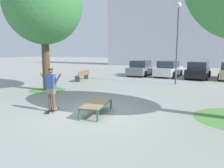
{
  "coord_description": "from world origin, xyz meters",
  "views": [
    {
      "loc": [
        4.2,
        -7.81,
        2.52
      ],
      "look_at": [
        0.11,
        1.23,
        1.0
      ],
      "focal_mm": 35.75,
      "sensor_mm": 36.0,
      "label": 1
    }
  ],
  "objects_px": {
    "skater": "(51,86)",
    "tree_near_left": "(43,3)",
    "skateboard": "(52,110)",
    "car_white": "(168,69)",
    "car_black": "(198,71)",
    "park_bench": "(83,75)",
    "light_post": "(178,31)",
    "skate_box": "(96,104)",
    "car_grey": "(141,68)"
  },
  "relations": [
    {
      "from": "car_grey",
      "to": "car_white",
      "type": "distance_m",
      "value": 2.68
    },
    {
      "from": "skater",
      "to": "light_post",
      "type": "relative_size",
      "value": 0.29
    },
    {
      "from": "car_black",
      "to": "light_post",
      "type": "xyz_separation_m",
      "value": [
        -1.26,
        -4.56,
        3.13
      ]
    },
    {
      "from": "skate_box",
      "to": "park_bench",
      "type": "xyz_separation_m",
      "value": [
        -5.76,
        8.28,
        0.03
      ]
    },
    {
      "from": "skate_box",
      "to": "car_white",
      "type": "bearing_deg",
      "value": 89.02
    },
    {
      "from": "skateboard",
      "to": "light_post",
      "type": "height_order",
      "value": "light_post"
    },
    {
      "from": "skater",
      "to": "tree_near_left",
      "type": "xyz_separation_m",
      "value": [
        -3.54,
        3.85,
        4.2
      ]
    },
    {
      "from": "skate_box",
      "to": "car_black",
      "type": "relative_size",
      "value": 0.47
    },
    {
      "from": "skateboard",
      "to": "car_white",
      "type": "relative_size",
      "value": 0.19
    },
    {
      "from": "car_white",
      "to": "light_post",
      "type": "bearing_deg",
      "value": -73.69
    },
    {
      "from": "tree_near_left",
      "to": "car_grey",
      "type": "bearing_deg",
      "value": 74.41
    },
    {
      "from": "skate_box",
      "to": "skateboard",
      "type": "relative_size",
      "value": 2.45
    },
    {
      "from": "skater",
      "to": "car_black",
      "type": "xyz_separation_m",
      "value": [
        4.74,
        14.25,
        -0.38
      ]
    },
    {
      "from": "skateboard",
      "to": "car_grey",
      "type": "bearing_deg",
      "value": 92.43
    },
    {
      "from": "car_grey",
      "to": "park_bench",
      "type": "bearing_deg",
      "value": -120.68
    },
    {
      "from": "skate_box",
      "to": "tree_near_left",
      "type": "bearing_deg",
      "value": 147.62
    },
    {
      "from": "skate_box",
      "to": "skateboard",
      "type": "xyz_separation_m",
      "value": [
        -1.82,
        -0.46,
        -0.34
      ]
    },
    {
      "from": "car_grey",
      "to": "light_post",
      "type": "height_order",
      "value": "light_post"
    },
    {
      "from": "car_black",
      "to": "light_post",
      "type": "bearing_deg",
      "value": -105.41
    },
    {
      "from": "car_white",
      "to": "park_bench",
      "type": "distance_m",
      "value": 8.35
    },
    {
      "from": "car_white",
      "to": "tree_near_left",
      "type": "bearing_deg",
      "value": -117.65
    },
    {
      "from": "skater",
      "to": "car_black",
      "type": "bearing_deg",
      "value": 71.62
    },
    {
      "from": "skateboard",
      "to": "skate_box",
      "type": "bearing_deg",
      "value": 14.2
    },
    {
      "from": "light_post",
      "to": "park_bench",
      "type": "bearing_deg",
      "value": -172.68
    },
    {
      "from": "car_black",
      "to": "skater",
      "type": "bearing_deg",
      "value": -108.38
    },
    {
      "from": "skater",
      "to": "car_black",
      "type": "distance_m",
      "value": 15.02
    },
    {
      "from": "skateboard",
      "to": "car_white",
      "type": "bearing_deg",
      "value": 81.94
    },
    {
      "from": "car_black",
      "to": "car_grey",
      "type": "bearing_deg",
      "value": 178.94
    },
    {
      "from": "skate_box",
      "to": "tree_near_left",
      "type": "distance_m",
      "value": 7.99
    },
    {
      "from": "light_post",
      "to": "tree_near_left",
      "type": "bearing_deg",
      "value": -140.26
    },
    {
      "from": "park_bench",
      "to": "light_post",
      "type": "relative_size",
      "value": 0.42
    },
    {
      "from": "skate_box",
      "to": "car_black",
      "type": "distance_m",
      "value": 14.1
    },
    {
      "from": "park_bench",
      "to": "light_post",
      "type": "bearing_deg",
      "value": 7.32
    },
    {
      "from": "park_bench",
      "to": "light_post",
      "type": "xyz_separation_m",
      "value": [
        7.42,
        0.95,
        3.38
      ]
    },
    {
      "from": "car_black",
      "to": "park_bench",
      "type": "height_order",
      "value": "car_black"
    },
    {
      "from": "tree_near_left",
      "to": "light_post",
      "type": "xyz_separation_m",
      "value": [
        7.02,
        5.83,
        -1.45
      ]
    },
    {
      "from": "tree_near_left",
      "to": "skateboard",
      "type": "bearing_deg",
      "value": -47.47
    },
    {
      "from": "skater",
      "to": "park_bench",
      "type": "height_order",
      "value": "skater"
    },
    {
      "from": "skate_box",
      "to": "park_bench",
      "type": "distance_m",
      "value": 10.08
    },
    {
      "from": "skate_box",
      "to": "light_post",
      "type": "xyz_separation_m",
      "value": [
        1.66,
        9.23,
        3.41
      ]
    },
    {
      "from": "tree_near_left",
      "to": "park_bench",
      "type": "height_order",
      "value": "tree_near_left"
    },
    {
      "from": "skater",
      "to": "light_post",
      "type": "height_order",
      "value": "light_post"
    },
    {
      "from": "skate_box",
      "to": "car_grey",
      "type": "xyz_separation_m",
      "value": [
        -2.43,
        13.89,
        0.28
      ]
    },
    {
      "from": "park_bench",
      "to": "tree_near_left",
      "type": "bearing_deg",
      "value": -85.27
    },
    {
      "from": "skate_box",
      "to": "tree_near_left",
      "type": "height_order",
      "value": "tree_near_left"
    },
    {
      "from": "skater",
      "to": "car_white",
      "type": "relative_size",
      "value": 0.39
    },
    {
      "from": "skateboard",
      "to": "tree_near_left",
      "type": "bearing_deg",
      "value": 132.53
    },
    {
      "from": "tree_near_left",
      "to": "park_bench",
      "type": "xyz_separation_m",
      "value": [
        -0.4,
        4.88,
        -4.83
      ]
    },
    {
      "from": "car_grey",
      "to": "skater",
      "type": "bearing_deg",
      "value": -87.57
    },
    {
      "from": "skate_box",
      "to": "light_post",
      "type": "distance_m",
      "value": 9.98
    }
  ]
}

